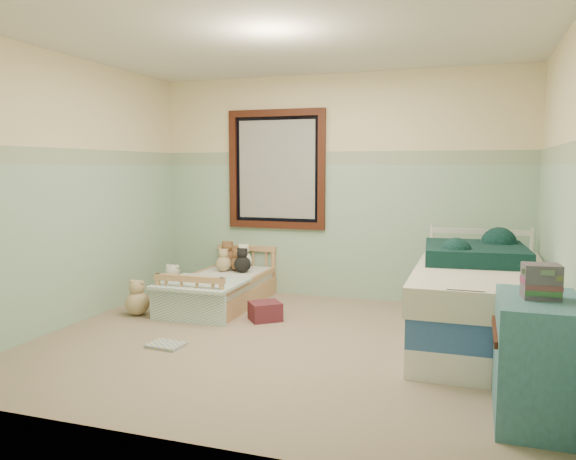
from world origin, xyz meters
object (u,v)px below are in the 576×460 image
(toddler_bed_frame, at_px, (221,296))
(dresser, at_px, (537,360))
(plush_floor_tan, at_px, (137,303))
(red_pillow, at_px, (265,311))
(floor_book, at_px, (166,345))
(twin_bed_frame, at_px, (478,332))
(plush_floor_cream, at_px, (173,286))

(toddler_bed_frame, bearing_deg, dresser, -33.58)
(plush_floor_tan, height_order, red_pillow, plush_floor_tan)
(red_pillow, relative_size, floor_book, 1.00)
(plush_floor_tan, distance_m, dresser, 3.79)
(twin_bed_frame, xyz_separation_m, red_pillow, (-1.96, 0.15, -0.02))
(twin_bed_frame, bearing_deg, toddler_bed_frame, 167.59)
(twin_bed_frame, distance_m, red_pillow, 1.96)
(toddler_bed_frame, distance_m, plush_floor_cream, 0.71)
(dresser, relative_size, red_pillow, 2.55)
(toddler_bed_frame, xyz_separation_m, dresser, (2.94, -1.95, 0.27))
(floor_book, bearing_deg, dresser, -6.20)
(plush_floor_tan, bearing_deg, plush_floor_cream, 95.27)
(floor_book, bearing_deg, twin_bed_frame, 23.68)
(toddler_bed_frame, height_order, floor_book, toddler_bed_frame)
(plush_floor_tan, height_order, dresser, dresser)
(twin_bed_frame, bearing_deg, dresser, -77.19)
(plush_floor_cream, distance_m, dresser, 4.22)
(toddler_bed_frame, distance_m, twin_bed_frame, 2.69)
(toddler_bed_frame, bearing_deg, plush_floor_cream, 165.78)
(plush_floor_cream, bearing_deg, twin_bed_frame, -12.79)
(red_pillow, height_order, floor_book, red_pillow)
(twin_bed_frame, height_order, floor_book, twin_bed_frame)
(toddler_bed_frame, distance_m, red_pillow, 0.80)
(twin_bed_frame, xyz_separation_m, dresser, (0.31, -1.37, 0.25))
(plush_floor_cream, xyz_separation_m, floor_book, (0.87, -1.62, -0.11))
(plush_floor_cream, distance_m, twin_bed_frame, 3.40)
(dresser, height_order, red_pillow, dresser)
(red_pillow, bearing_deg, toddler_bed_frame, 147.23)
(twin_bed_frame, height_order, dresser, dresser)
(plush_floor_cream, distance_m, plush_floor_tan, 0.84)
(dresser, distance_m, floor_book, 2.83)
(toddler_bed_frame, distance_m, plush_floor_tan, 0.90)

